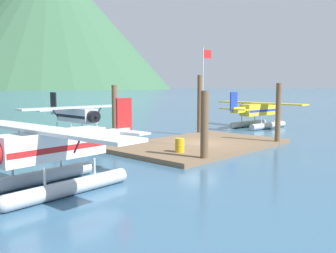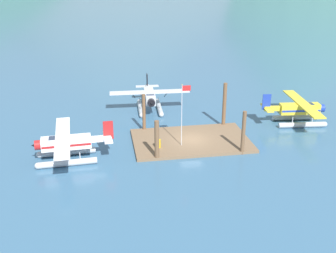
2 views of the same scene
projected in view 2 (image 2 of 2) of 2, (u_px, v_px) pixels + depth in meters
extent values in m
plane|color=#38607F|center=(191.00, 142.00, 45.56)|extent=(1200.00, 1200.00, 0.00)
cube|color=brown|center=(191.00, 140.00, 45.50)|extent=(12.70, 8.07, 0.30)
cylinder|color=brown|center=(157.00, 141.00, 40.65)|extent=(0.46, 0.46, 4.18)
cylinder|color=brown|center=(243.00, 133.00, 41.86)|extent=(0.40, 0.40, 4.65)
cylinder|color=brown|center=(144.00, 113.00, 47.52)|extent=(0.39, 0.39, 4.51)
cylinder|color=brown|center=(224.00, 105.00, 48.76)|extent=(0.44, 0.44, 5.41)
cylinder|color=silver|center=(182.00, 116.00, 42.79)|extent=(0.08, 0.08, 6.63)
cube|color=red|center=(186.00, 88.00, 41.76)|extent=(0.90, 0.03, 0.56)
sphere|color=gold|center=(182.00, 85.00, 41.54)|extent=(0.10, 0.10, 0.10)
cylinder|color=gold|center=(158.00, 144.00, 43.30)|extent=(0.58, 0.58, 0.88)
torus|color=gold|center=(158.00, 144.00, 43.30)|extent=(0.62, 0.62, 0.04)
cylinder|color=#B7BABF|center=(68.00, 163.00, 40.08)|extent=(5.63, 0.95, 0.64)
sphere|color=#B7BABF|center=(38.00, 166.00, 39.51)|extent=(0.64, 0.64, 0.64)
cylinder|color=#B7BABF|center=(68.00, 152.00, 42.34)|extent=(5.63, 0.95, 0.64)
sphere|color=#B7BABF|center=(40.00, 155.00, 41.77)|extent=(0.64, 0.64, 0.64)
cylinder|color=#B7BABF|center=(54.00, 158.00, 39.58)|extent=(0.10, 0.10, 0.70)
cylinder|color=#B7BABF|center=(80.00, 156.00, 40.07)|extent=(0.10, 0.10, 0.70)
cylinder|color=#B7BABF|center=(55.00, 147.00, 41.85)|extent=(0.10, 0.10, 0.70)
cylinder|color=#B7BABF|center=(79.00, 145.00, 42.33)|extent=(0.10, 0.10, 0.70)
cube|color=white|center=(66.00, 143.00, 40.60)|extent=(4.86, 1.51, 1.20)
cube|color=#B21E1E|center=(66.00, 143.00, 40.64)|extent=(4.77, 1.52, 0.24)
cube|color=#283347|center=(55.00, 140.00, 40.26)|extent=(1.16, 1.11, 0.56)
cube|color=white|center=(63.00, 137.00, 40.29)|extent=(1.98, 10.46, 0.14)
cylinder|color=#B21E1E|center=(63.00, 149.00, 38.43)|extent=(0.11, 0.63, 0.84)
cylinder|color=#B21E1E|center=(63.00, 131.00, 42.41)|extent=(0.11, 0.63, 0.84)
cylinder|color=#B21E1E|center=(38.00, 145.00, 40.05)|extent=(0.65, 0.99, 0.96)
cone|color=black|center=(33.00, 145.00, 39.96)|extent=(0.37, 0.38, 0.36)
cube|color=white|center=(100.00, 139.00, 41.23)|extent=(2.22, 0.56, 0.56)
cube|color=#B21E1E|center=(108.00, 130.00, 41.10)|extent=(1.01, 0.18, 1.90)
cube|color=white|center=(108.00, 137.00, 41.35)|extent=(0.98, 3.24, 0.10)
cylinder|color=#B7BABF|center=(159.00, 107.00, 55.27)|extent=(0.88, 5.62, 0.64)
sphere|color=#B7BABF|center=(161.00, 115.00, 52.69)|extent=(0.64, 0.64, 0.64)
cylinder|color=#B7BABF|center=(140.00, 108.00, 54.98)|extent=(0.88, 5.62, 0.64)
sphere|color=#B7BABF|center=(142.00, 115.00, 52.41)|extent=(0.64, 0.64, 0.64)
cylinder|color=#B7BABF|center=(160.00, 106.00, 53.91)|extent=(0.10, 0.10, 0.70)
cylinder|color=#B7BABF|center=(158.00, 100.00, 56.12)|extent=(0.10, 0.10, 0.70)
cylinder|color=#B7BABF|center=(141.00, 106.00, 53.63)|extent=(0.10, 0.10, 0.70)
cylinder|color=#B7BABF|center=(140.00, 101.00, 55.84)|extent=(0.10, 0.10, 0.70)
cube|color=silver|center=(150.00, 96.00, 54.52)|extent=(1.44, 4.85, 1.20)
cube|color=black|center=(150.00, 97.00, 54.56)|extent=(1.46, 4.75, 0.24)
cube|color=#283347|center=(150.00, 96.00, 53.41)|extent=(1.10, 1.14, 0.56)
cube|color=silver|center=(150.00, 92.00, 54.00)|extent=(10.45, 1.84, 0.14)
cylinder|color=black|center=(166.00, 94.00, 54.37)|extent=(0.62, 0.11, 0.84)
cylinder|color=black|center=(133.00, 95.00, 53.87)|extent=(0.62, 0.11, 0.84)
cylinder|color=black|center=(151.00, 103.00, 52.04)|extent=(0.98, 0.64, 0.96)
cone|color=black|center=(152.00, 104.00, 51.62)|extent=(0.37, 0.37, 0.36)
cube|color=silver|center=(148.00, 88.00, 57.48)|extent=(0.53, 2.22, 0.56)
cube|color=black|center=(147.00, 81.00, 57.99)|extent=(0.16, 1.00, 1.90)
cube|color=silver|center=(147.00, 86.00, 58.18)|extent=(3.23, 0.94, 0.10)
cylinder|color=#B7BABF|center=(294.00, 118.00, 51.69)|extent=(5.64, 1.17, 0.64)
sphere|color=#B7BABF|center=(316.00, 117.00, 51.87)|extent=(0.64, 0.64, 0.64)
cylinder|color=#B7BABF|center=(302.00, 125.00, 49.38)|extent=(5.64, 1.17, 0.64)
sphere|color=#B7BABF|center=(325.00, 124.00, 49.56)|extent=(0.64, 0.64, 0.64)
cylinder|color=#B7BABF|center=(304.00, 112.00, 51.52)|extent=(0.10, 0.10, 0.70)
cylinder|color=#B7BABF|center=(286.00, 113.00, 51.36)|extent=(0.10, 0.10, 0.70)
cylinder|color=#B7BABF|center=(312.00, 119.00, 49.20)|extent=(0.10, 0.10, 0.70)
cylinder|color=#B7BABF|center=(293.00, 120.00, 49.05)|extent=(0.10, 0.10, 0.70)
cube|color=yellow|center=(300.00, 109.00, 49.93)|extent=(4.90, 1.69, 1.20)
cube|color=#1E389E|center=(299.00, 109.00, 49.97)|extent=(4.80, 1.70, 0.24)
cube|color=#283347|center=(309.00, 106.00, 49.88)|extent=(1.20, 1.15, 0.56)
cube|color=yellow|center=(303.00, 103.00, 49.70)|extent=(2.39, 10.49, 0.14)
cylinder|color=#1E389E|center=(296.00, 100.00, 51.86)|extent=(0.14, 0.63, 0.84)
cylinder|color=#1E389E|center=(309.00, 112.00, 47.79)|extent=(0.14, 0.63, 0.84)
cylinder|color=#1E389E|center=(321.00, 108.00, 50.10)|extent=(0.69, 1.01, 0.96)
cone|color=black|center=(325.00, 108.00, 50.13)|extent=(0.38, 0.39, 0.36)
cube|color=yellow|center=(273.00, 108.00, 49.68)|extent=(2.23, 0.65, 0.56)
cube|color=#1E389E|center=(267.00, 102.00, 49.31)|extent=(1.01, 0.22, 1.90)
cube|color=yellow|center=(267.00, 108.00, 49.60)|extent=(1.10, 3.26, 0.10)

